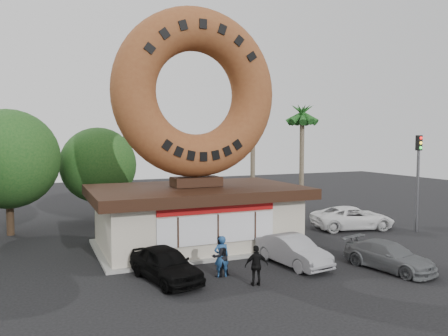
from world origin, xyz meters
name	(u,v)px	position (x,y,z in m)	size (l,w,h in m)	color
ground	(244,278)	(0.00, 0.00, 0.00)	(90.00, 90.00, 0.00)	black
donut_shop	(196,214)	(0.00, 5.98, 1.77)	(11.20, 7.20, 3.80)	beige
giant_donut	(196,93)	(0.00, 6.00, 8.31)	(9.01, 9.01, 2.30)	brown
tree_west	(8,159)	(-9.50, 13.00, 4.64)	(6.00, 6.00, 7.65)	#473321
tree_mid	(98,165)	(-4.00, 15.00, 4.02)	(5.20, 5.20, 6.63)	#473321
palm_near	(253,105)	(7.50, 14.00, 8.41)	(2.60, 2.60, 9.75)	#726651
palm_far	(302,117)	(11.00, 12.50, 7.48)	(2.60, 2.60, 8.75)	#726651
street_lamp	(127,157)	(-1.86, 16.00, 4.48)	(2.11, 0.20, 8.00)	#59595E
traffic_signal	(418,171)	(14.00, 3.99, 3.87)	(0.30, 0.38, 6.07)	#59595E
person_left	(221,256)	(-0.79, 0.59, 0.88)	(0.64, 0.42, 1.77)	navy
person_center	(220,256)	(-0.81, 0.70, 0.87)	(0.84, 0.66, 1.74)	black
person_right	(257,266)	(0.07, -0.98, 0.81)	(0.95, 0.40, 1.63)	black
car_black	(166,264)	(-3.12, 1.04, 0.71)	(1.67, 4.16, 1.42)	black
car_silver	(293,251)	(2.93, 0.88, 0.68)	(1.44, 4.14, 1.36)	gray
car_grey	(389,256)	(6.54, -1.41, 0.61)	(1.72, 4.22, 1.23)	slate
car_white	(353,218)	(10.82, 6.22, 0.73)	(2.44, 5.28, 1.47)	white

